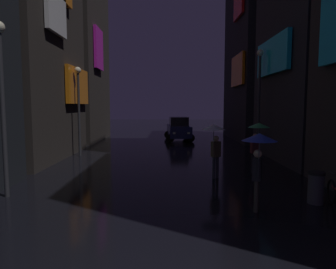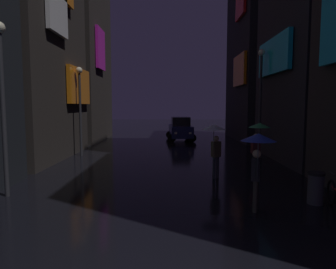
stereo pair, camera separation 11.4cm
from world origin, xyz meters
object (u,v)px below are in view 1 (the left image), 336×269
object	(u,v)px
streetlamp_left_near	(2,88)
trash_bin	(316,188)
pedestrian_near_crossing_green	(258,134)
streetlamp_left_far	(79,100)
pedestrian_midstreet_centre_clear	(215,136)
streetlamp_right_far	(260,91)
car_distant	(179,129)
pedestrian_far_right_blue	(259,150)

from	to	relation	value
streetlamp_left_near	trash_bin	bearing A→B (deg)	-3.89
pedestrian_near_crossing_green	streetlamp_left_far	distance (m)	9.92
pedestrian_midstreet_centre_clear	pedestrian_near_crossing_green	bearing A→B (deg)	28.25
streetlamp_left_near	streetlamp_right_far	distance (m)	12.43
pedestrian_midstreet_centre_clear	streetlamp_left_far	bearing A→B (deg)	141.32
car_distant	streetlamp_left_near	size ratio (longest dim) A/B	0.80
streetlamp_left_far	streetlamp_left_near	size ratio (longest dim) A/B	0.94
pedestrian_near_crossing_green	streetlamp_left_near	size ratio (longest dim) A/B	0.40
streetlamp_right_far	trash_bin	world-z (taller)	streetlamp_right_far
car_distant	streetlamp_left_far	xyz separation A→B (m)	(-5.90, -7.75, 2.23)
car_distant	trash_bin	distance (m)	16.49
pedestrian_near_crossing_green	streetlamp_left_far	size ratio (longest dim) A/B	0.43
streetlamp_left_near	streetlamp_right_far	size ratio (longest dim) A/B	0.91
pedestrian_far_right_blue	streetlamp_left_near	size ratio (longest dim) A/B	0.40
streetlamp_left_far	streetlamp_right_far	bearing A→B (deg)	-2.15
pedestrian_far_right_blue	pedestrian_midstreet_centre_clear	size ratio (longest dim) A/B	1.00
pedestrian_far_right_blue	streetlamp_left_far	distance (m)	11.84
pedestrian_far_right_blue	car_distant	xyz separation A→B (m)	(-1.48, 16.89, -0.74)
streetlamp_left_far	trash_bin	xyz separation A→B (m)	(9.30, -8.39, -2.69)
streetlamp_left_far	trash_bin	world-z (taller)	streetlamp_left_far
streetlamp_right_far	trash_bin	bearing A→B (deg)	-94.99
pedestrian_near_crossing_green	car_distant	distance (m)	12.48
trash_bin	streetlamp_left_near	bearing A→B (deg)	176.11
car_distant	streetlamp_right_far	xyz separation A→B (m)	(4.10, -8.12, 2.71)
car_distant	pedestrian_midstreet_centre_clear	bearing A→B (deg)	-86.12
pedestrian_far_right_blue	car_distant	distance (m)	16.97
streetlamp_left_near	streetlamp_right_far	xyz separation A→B (m)	(10.00, 7.38, 0.29)
trash_bin	pedestrian_far_right_blue	bearing A→B (deg)	-158.46
car_distant	streetlamp_right_far	bearing A→B (deg)	-63.21
streetlamp_right_far	car_distant	bearing A→B (deg)	116.79
streetlamp_left_far	streetlamp_right_far	world-z (taller)	streetlamp_right_far
pedestrian_far_right_blue	car_distant	bearing A→B (deg)	94.99
car_distant	streetlamp_right_far	world-z (taller)	streetlamp_right_far
car_distant	streetlamp_left_far	size ratio (longest dim) A/B	0.85
trash_bin	streetlamp_right_far	bearing A→B (deg)	85.01
car_distant	trash_bin	xyz separation A→B (m)	(3.40, -16.13, -0.46)
streetlamp_left_near	streetlamp_right_far	bearing A→B (deg)	36.43
pedestrian_near_crossing_green	streetlamp_right_far	xyz separation A→B (m)	(1.23, 4.00, 1.97)
pedestrian_near_crossing_green	trash_bin	distance (m)	4.22
pedestrian_near_crossing_green	streetlamp_left_far	world-z (taller)	streetlamp_left_far
trash_bin	streetlamp_left_far	bearing A→B (deg)	137.95
pedestrian_near_crossing_green	car_distant	size ratio (longest dim) A/B	0.50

